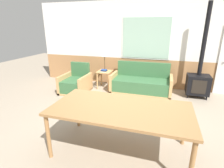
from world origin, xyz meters
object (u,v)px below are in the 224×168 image
Objects in this scene: couch at (141,84)px; wood_stove at (198,79)px; side_table at (105,75)px; armchair at (76,84)px; dining_table at (121,111)px; table_lamp at (105,55)px.

couch is 1.60m from wood_stove.
couch is at bearing -1.56° from side_table.
couch is 2.08× the size of armchair.
armchair reaches higher than dining_table.
wood_stove is at bearing -0.61° from table_lamp.
couch is 2.82m from dining_table.
table_lamp is at bearing 113.70° from dining_table.
wood_stove is at bearing -6.23° from armchair.
side_table is 2.77m from wood_stove.
table_lamp is 3.18m from dining_table.
couch is at bearing -5.17° from table_lamp.
couch is 3.18× the size of side_table.
dining_table is 3.24m from wood_stove.
table_lamp is at bearing 108.38° from side_table.
side_table is 0.92× the size of table_lamp.
table_lamp reaches higher than dining_table.
table_lamp reaches higher than side_table.
table_lamp is (-0.03, 0.08, 0.63)m from side_table.
dining_table is (1.97, -2.20, 0.46)m from armchair.
armchair is at bearing -135.78° from table_lamp.
table_lamp is at bearing 174.83° from couch.
couch is 1.47m from table_lamp.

